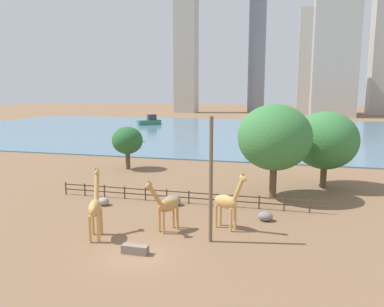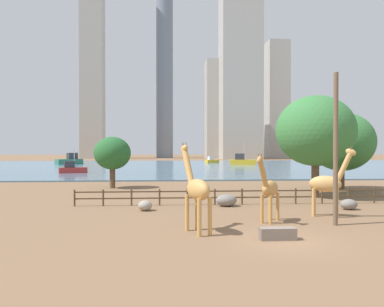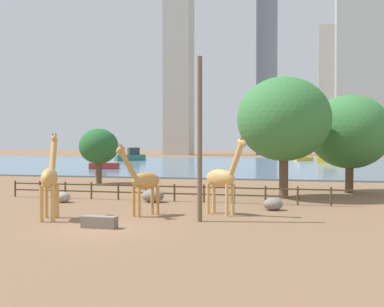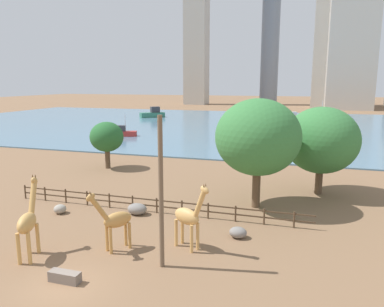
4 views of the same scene
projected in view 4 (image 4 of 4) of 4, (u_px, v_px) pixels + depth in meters
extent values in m
plane|color=brown|center=(258.00, 125.00, 95.33)|extent=(400.00, 400.00, 0.00)
cube|color=slate|center=(256.00, 126.00, 92.50)|extent=(180.00, 86.00, 0.20)
cylinder|color=#C18C47|center=(111.00, 241.00, 23.82)|extent=(0.28, 0.28, 1.75)
cylinder|color=#C18C47|center=(107.00, 238.00, 24.24)|extent=(0.28, 0.28, 1.75)
cylinder|color=#C18C47|center=(130.00, 236.00, 24.64)|extent=(0.28, 0.28, 1.75)
cylinder|color=#C18C47|center=(126.00, 233.00, 25.06)|extent=(0.28, 0.28, 1.75)
ellipsoid|color=#C18C47|center=(118.00, 220.00, 24.22)|extent=(1.74, 2.03, 1.02)
cylinder|color=#C18C47|center=(99.00, 208.00, 23.28)|extent=(1.00, 1.24, 1.81)
ellipsoid|color=#C18C47|center=(91.00, 197.00, 22.81)|extent=(0.68, 0.79, 0.68)
cone|color=brown|center=(91.00, 193.00, 22.70)|extent=(0.13, 0.13, 0.18)
cone|color=brown|center=(90.00, 192.00, 22.82)|extent=(0.13, 0.13, 0.18)
cylinder|color=tan|center=(198.00, 236.00, 24.38)|extent=(0.29, 0.29, 1.87)
cylinder|color=tan|center=(192.00, 239.00, 23.98)|extent=(0.29, 0.29, 1.87)
cylinder|color=tan|center=(182.00, 230.00, 25.37)|extent=(0.29, 0.29, 1.87)
cylinder|color=tan|center=(176.00, 233.00, 24.97)|extent=(0.29, 0.29, 1.87)
ellipsoid|color=tan|center=(187.00, 216.00, 24.44)|extent=(2.21, 1.68, 1.08)
cylinder|color=tan|center=(200.00, 203.00, 23.41)|extent=(1.13, 0.80, 2.03)
ellipsoid|color=tan|center=(205.00, 190.00, 22.96)|extent=(0.85, 0.66, 0.66)
cone|color=brown|center=(206.00, 185.00, 22.96)|extent=(0.13, 0.13, 0.20)
cone|color=brown|center=(204.00, 185.00, 22.84)|extent=(0.13, 0.13, 0.20)
cylinder|color=tan|center=(28.00, 238.00, 23.91)|extent=(0.30, 0.30, 1.99)
cylinder|color=tan|center=(38.00, 238.00, 23.95)|extent=(0.30, 0.30, 1.99)
cylinder|color=tan|center=(19.00, 249.00, 22.40)|extent=(0.30, 0.30, 1.99)
cylinder|color=tan|center=(29.00, 249.00, 22.44)|extent=(0.30, 0.30, 1.99)
ellipsoid|color=tan|center=(27.00, 223.00, 22.92)|extent=(1.61, 2.37, 1.15)
cylinder|color=tan|center=(33.00, 197.00, 24.01)|extent=(0.82, 1.38, 2.11)
ellipsoid|color=tan|center=(34.00, 181.00, 24.32)|extent=(0.64, 0.92, 0.74)
cone|color=brown|center=(32.00, 176.00, 24.25)|extent=(0.14, 0.14, 0.21)
cone|color=brown|center=(35.00, 176.00, 24.27)|extent=(0.14, 0.14, 0.21)
cylinder|color=brown|center=(161.00, 194.00, 21.50)|extent=(0.28, 0.28, 9.05)
ellipsoid|color=gray|center=(238.00, 232.00, 26.37)|extent=(1.25, 1.04, 0.78)
ellipsoid|color=gray|center=(137.00, 209.00, 31.01)|extent=(1.65, 1.25, 0.93)
ellipsoid|color=gray|center=(60.00, 209.00, 31.27)|extent=(1.02, 1.01, 0.76)
cube|color=#72665B|center=(65.00, 277.00, 20.55)|extent=(1.80, 0.60, 0.60)
cylinder|color=#4C3826|center=(25.00, 192.00, 35.21)|extent=(0.14, 0.14, 1.30)
cylinder|color=#4C3826|center=(45.00, 194.00, 34.56)|extent=(0.14, 0.14, 1.30)
cylinder|color=#4C3826|center=(66.00, 196.00, 33.91)|extent=(0.14, 0.14, 1.30)
cylinder|color=#4C3826|center=(87.00, 198.00, 33.27)|extent=(0.14, 0.14, 1.30)
cylinder|color=#4C3826|center=(109.00, 201.00, 32.62)|extent=(0.14, 0.14, 1.30)
cylinder|color=#4C3826|center=(133.00, 203.00, 31.97)|extent=(0.14, 0.14, 1.30)
cylinder|color=#4C3826|center=(157.00, 205.00, 31.32)|extent=(0.14, 0.14, 1.30)
cylinder|color=#4C3826|center=(182.00, 208.00, 30.68)|extent=(0.14, 0.14, 1.30)
cylinder|color=#4C3826|center=(208.00, 211.00, 30.03)|extent=(0.14, 0.14, 1.30)
cylinder|color=#4C3826|center=(235.00, 214.00, 29.38)|extent=(0.14, 0.14, 1.30)
cylinder|color=#4C3826|center=(264.00, 217.00, 28.73)|extent=(0.14, 0.14, 1.30)
cylinder|color=#4C3826|center=(294.00, 220.00, 28.08)|extent=(0.14, 0.14, 1.30)
cube|color=#4C3826|center=(153.00, 200.00, 31.34)|extent=(26.10, 0.08, 0.10)
cube|color=#4C3826|center=(153.00, 206.00, 31.44)|extent=(26.10, 0.08, 0.10)
cylinder|color=brown|center=(319.00, 181.00, 36.70)|extent=(0.70, 0.70, 2.47)
ellipsoid|color=#387A3D|center=(321.00, 140.00, 35.93)|extent=(7.13, 7.13, 6.42)
cylinder|color=brown|center=(108.00, 159.00, 47.53)|extent=(0.63, 0.63, 2.35)
ellipsoid|color=#26602D|center=(107.00, 137.00, 46.99)|extent=(4.21, 4.21, 3.78)
cylinder|color=brown|center=(256.00, 189.00, 32.64)|extent=(0.71, 0.71, 3.29)
ellipsoid|color=#387A3D|center=(258.00, 137.00, 31.78)|extent=(7.30, 7.30, 6.57)
cube|color=gold|center=(320.00, 122.00, 93.33)|extent=(7.23, 3.51, 1.39)
cube|color=#333338|center=(317.00, 116.00, 93.41)|extent=(2.72, 2.02, 1.66)
cylinder|color=silver|center=(322.00, 110.00, 92.59)|extent=(0.14, 0.14, 4.85)
cube|color=#337259|center=(152.00, 115.00, 113.42)|extent=(7.29, 6.66, 1.46)
cube|color=#333338|center=(155.00, 110.00, 113.46)|extent=(3.14, 3.02, 1.75)
cube|color=gold|center=(295.00, 117.00, 110.02)|extent=(4.68, 3.59, 0.89)
cube|color=silver|center=(294.00, 114.00, 109.72)|extent=(1.93, 1.72, 1.07)
cube|color=#B22D28|center=(124.00, 134.00, 74.23)|extent=(5.17, 3.29, 0.97)
cube|color=#333338|center=(121.00, 128.00, 74.00)|extent=(2.04, 1.69, 1.17)
cylinder|color=silver|center=(125.00, 123.00, 73.83)|extent=(0.15, 0.15, 3.40)
cube|color=#ADA89E|center=(326.00, 53.00, 159.79)|extent=(10.26, 14.31, 45.95)
cube|color=#B7B2A8|center=(355.00, 8.00, 142.30)|extent=(17.52, 14.72, 76.98)
cylinder|color=slate|center=(272.00, 0.00, 171.03)|extent=(8.30, 8.30, 95.34)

